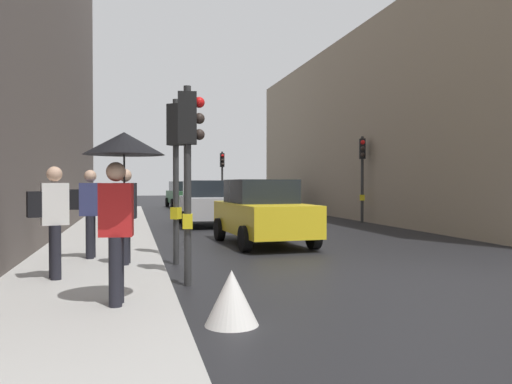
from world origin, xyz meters
TOP-DOWN VIEW (x-y plane):
  - ground_plane at (0.00, 0.00)m, footprint 120.00×120.00m
  - sidewalk_kerb at (-5.85, 6.00)m, footprint 2.63×40.00m
  - building_facade_right at (10.54, 15.57)m, footprint 12.00×26.23m
  - traffic_light_near_right at (-4.22, 2.72)m, footprint 0.44×0.38m
  - traffic_light_far_median at (0.27, 23.11)m, footprint 0.24×0.43m
  - traffic_light_near_left at (-4.21, 0.49)m, footprint 0.44×0.27m
  - traffic_light_mid_street at (4.23, 11.89)m, footprint 0.33×0.45m
  - car_yellow_taxi at (-1.65, 5.69)m, footprint 2.23×4.30m
  - car_green_estate at (-1.74, 26.90)m, footprint 2.22×4.30m
  - car_silver_hatchback at (-2.31, 12.19)m, footprint 2.13×4.26m
  - car_dark_suv at (2.18, 19.82)m, footprint 2.27×4.33m
  - pedestrian_with_umbrella at (-5.24, -1.28)m, footprint 1.00×1.00m
  - pedestrian_with_grey_backpack at (-5.97, 2.95)m, footprint 0.62×0.36m
  - pedestrian_with_black_backpack at (-6.34, 0.74)m, footprint 0.65×0.42m
  - pedestrian_in_dark_coat at (-5.24, 1.98)m, footprint 0.43×0.36m
  - warning_sign_triangle at (-3.98, -1.94)m, footprint 0.64×0.64m

SIDE VIEW (x-z plane):
  - ground_plane at x=0.00m, z-range 0.00..0.00m
  - sidewalk_kerb at x=-5.85m, z-range 0.00..0.16m
  - warning_sign_triangle at x=-3.98m, z-range 0.00..0.65m
  - car_yellow_taxi at x=-1.65m, z-range 0.00..1.76m
  - car_green_estate at x=-1.74m, z-range 0.00..1.76m
  - car_silver_hatchback at x=-2.31m, z-range 0.00..1.76m
  - car_dark_suv at x=2.18m, z-range 0.00..1.76m
  - pedestrian_in_dark_coat at x=-5.24m, z-range 0.25..2.02m
  - pedestrian_with_grey_backpack at x=-5.97m, z-range 0.28..2.05m
  - pedestrian_with_black_backpack at x=-6.34m, z-range 0.28..2.05m
  - pedestrian_with_umbrella at x=-5.24m, z-range 0.77..2.91m
  - traffic_light_near_left at x=-4.21m, z-range 0.61..3.85m
  - traffic_light_near_right at x=-4.22m, z-range 0.64..4.02m
  - traffic_light_far_median at x=0.27m, z-range 0.68..4.25m
  - traffic_light_mid_street at x=4.23m, z-range 0.69..4.29m
  - building_facade_right at x=10.54m, z-range 0.00..8.51m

